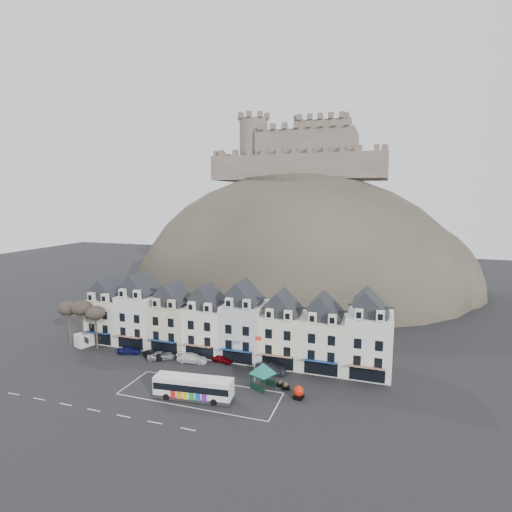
{
  "coord_description": "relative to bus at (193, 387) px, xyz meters",
  "views": [
    {
      "loc": [
        25.7,
        -45.66,
        27.06
      ],
      "look_at": [
        2.64,
        24.0,
        16.16
      ],
      "focal_mm": 28.0,
      "sensor_mm": 36.0,
      "label": 1
    }
  ],
  "objects": [
    {
      "name": "bus_shelter",
      "position": [
        8.0,
        5.84,
        1.24
      ],
      "size": [
        5.42,
        5.42,
        3.77
      ],
      "rotation": [
        0.0,
        0.0,
        -0.42
      ],
      "color": "black",
      "rests_on": "ground"
    },
    {
      "name": "planter_west",
      "position": [
        10.21,
        7.07,
        -1.23
      ],
      "size": [
        0.98,
        0.66,
        0.94
      ],
      "rotation": [
        0.0,
        0.0,
        -0.1
      ],
      "color": "black",
      "rests_on": "ground"
    },
    {
      "name": "car_maroon",
      "position": [
        -0.99,
        12.28,
        -1.06
      ],
      "size": [
        3.88,
        2.13,
        1.25
      ],
      "primitive_type": "imported",
      "rotation": [
        0.0,
        0.0,
        1.38
      ],
      "color": "#5F050A",
      "rests_on": "ground"
    },
    {
      "name": "ground",
      "position": [
        -1.79,
        0.28,
        -1.68
      ],
      "size": [
        300.0,
        300.0,
        0.0
      ],
      "primitive_type": "plane",
      "color": "black",
      "rests_on": "ground"
    },
    {
      "name": "white_van",
      "position": [
        -27.61,
        12.28,
        -0.51
      ],
      "size": [
        3.83,
        5.59,
        2.35
      ],
      "rotation": [
        0.0,
        0.0,
        -0.34
      ],
      "color": "silver",
      "rests_on": "ground"
    },
    {
      "name": "bus",
      "position": [
        0.0,
        0.0,
        0.0
      ],
      "size": [
        10.99,
        3.59,
        3.05
      ],
      "rotation": [
        0.0,
        0.0,
        0.1
      ],
      "color": "#262628",
      "rests_on": "ground"
    },
    {
      "name": "car_silver",
      "position": [
        -11.39,
        10.25,
        -1.07
      ],
      "size": [
        4.83,
        3.7,
        1.24
      ],
      "primitive_type": "imported",
      "rotation": [
        0.0,
        0.0,
        2.0
      ],
      "color": "#9EA1A5",
      "rests_on": "ground"
    },
    {
      "name": "car_charcoal",
      "position": [
        7.62,
        10.67,
        -0.9
      ],
      "size": [
        4.79,
        1.68,
        1.58
      ],
      "primitive_type": "imported",
      "rotation": [
        0.0,
        0.0,
        1.57
      ],
      "color": "black",
      "rests_on": "ground"
    },
    {
      "name": "coach_bay_markings",
      "position": [
        0.21,
        1.53,
        -1.68
      ],
      "size": [
        22.0,
        7.5,
        0.01
      ],
      "primitive_type": "cube",
      "color": "silver",
      "rests_on": "ground"
    },
    {
      "name": "red_buoy",
      "position": [
        13.47,
        4.46,
        -0.75
      ],
      "size": [
        1.48,
        1.48,
        1.83
      ],
      "rotation": [
        0.0,
        0.0,
        -0.2
      ],
      "color": "black",
      "rests_on": "ground"
    },
    {
      "name": "car_white",
      "position": [
        -5.78,
        10.75,
        -0.95
      ],
      "size": [
        5.26,
        2.63,
        1.47
      ],
      "primitive_type": "imported",
      "rotation": [
        0.0,
        0.0,
        1.69
      ],
      "color": "white",
      "rests_on": "ground"
    },
    {
      "name": "castle",
      "position": [
        -1.28,
        76.22,
        38.51
      ],
      "size": [
        50.2,
        22.2,
        22.0
      ],
      "color": "#67584E",
      "rests_on": "ground"
    },
    {
      "name": "car_navy",
      "position": [
        -17.79,
        10.53,
        -1.01
      ],
      "size": [
        4.23,
        2.72,
        1.34
      ],
      "primitive_type": "imported",
      "rotation": [
        0.0,
        0.0,
        1.89
      ],
      "color": "#0E1148",
      "rests_on": "ground"
    },
    {
      "name": "tree_left_mid",
      "position": [
        -27.79,
        10.78,
        5.56
      ],
      "size": [
        3.78,
        3.78,
        8.64
      ],
      "color": "#342921",
      "rests_on": "ground"
    },
    {
      "name": "townhouse_terrace",
      "position": [
        -1.65,
        16.25,
        3.62
      ],
      "size": [
        54.4,
        9.35,
        11.8
      ],
      "color": "beige",
      "rests_on": "ground"
    },
    {
      "name": "car_black",
      "position": [
        -12.59,
        10.1,
        -1.01
      ],
      "size": [
        4.29,
        2.32,
        1.34
      ],
      "primitive_type": "imported",
      "rotation": [
        0.0,
        0.0,
        1.34
      ],
      "color": "black",
      "rests_on": "ground"
    },
    {
      "name": "castle_hill",
      "position": [
        -0.54,
        69.24,
        -1.58
      ],
      "size": [
        100.0,
        76.0,
        68.0
      ],
      "color": "#332D27",
      "rests_on": "ground"
    },
    {
      "name": "tree_left_far",
      "position": [
        -30.79,
        10.78,
        5.21
      ],
      "size": [
        3.61,
        3.61,
        8.24
      ],
      "color": "#342921",
      "rests_on": "ground"
    },
    {
      "name": "planter_east",
      "position": [
        11.21,
        6.4,
        -1.16
      ],
      "size": [
        1.18,
        0.78,
        1.08
      ],
      "rotation": [
        0.0,
        0.0,
        0.23
      ],
      "color": "black",
      "rests_on": "ground"
    },
    {
      "name": "tree_left_near",
      "position": [
        -24.79,
        10.78,
        4.87
      ],
      "size": [
        3.43,
        3.43,
        7.84
      ],
      "color": "#342921",
      "rests_on": "ground"
    },
    {
      "name": "flagpole",
      "position": [
        6.29,
        7.54,
        2.37
      ],
      "size": [
        0.98,
        0.39,
        7.11
      ],
      "rotation": [
        0.0,
        0.0,
        0.34
      ],
      "color": "silver",
      "rests_on": "ground"
    }
  ]
}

